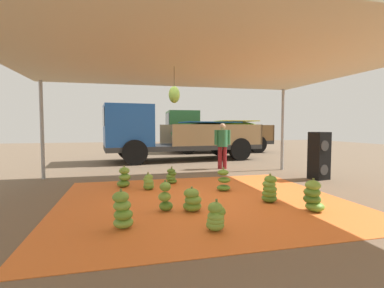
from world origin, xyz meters
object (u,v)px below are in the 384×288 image
object	(u,v)px
cargo_truck_main	(176,134)
worker_0	(222,142)
banana_bunch_0	(224,181)
banana_bunch_7	(270,190)
banana_bunch_2	(171,176)
banana_bunch_3	(124,178)
banana_bunch_4	(123,211)
cargo_truck_far	(214,132)
banana_bunch_1	(216,217)
banana_bunch_5	(165,198)
banana_bunch_8	(313,197)
banana_bunch_6	(192,201)
banana_bunch_9	(149,182)
speaker_stack	(319,156)

from	to	relation	value
cargo_truck_main	worker_0	bearing A→B (deg)	-68.52
banana_bunch_0	banana_bunch_7	distance (m)	1.28
banana_bunch_0	banana_bunch_2	bearing A→B (deg)	133.57
banana_bunch_3	cargo_truck_main	xyz separation A→B (m)	(2.28, 5.28, 0.95)
banana_bunch_4	cargo_truck_far	size ratio (longest dim) A/B	0.09
banana_bunch_3	cargo_truck_far	xyz separation A→B (m)	(5.24, 8.91, 0.98)
banana_bunch_1	banana_bunch_4	xyz separation A→B (m)	(-1.30, 0.40, 0.06)
banana_bunch_0	worker_0	size ratio (longest dim) A/B	0.34
banana_bunch_5	banana_bunch_8	distance (m)	2.60
banana_bunch_8	cargo_truck_far	world-z (taller)	cargo_truck_far
banana_bunch_6	banana_bunch_4	bearing A→B (deg)	-154.40
banana_bunch_4	banana_bunch_9	size ratio (longest dim) A/B	1.41
banana_bunch_7	banana_bunch_9	xyz separation A→B (m)	(-2.22, 1.67, -0.07)
cargo_truck_far	banana_bunch_7	bearing A→B (deg)	-102.59
banana_bunch_8	cargo_truck_far	bearing A→B (deg)	80.26
banana_bunch_9	speaker_stack	xyz separation A→B (m)	(4.85, 0.27, 0.49)
banana_bunch_6	cargo_truck_main	world-z (taller)	cargo_truck_main
banana_bunch_2	banana_bunch_7	xyz separation A→B (m)	(1.58, -2.27, 0.06)
banana_bunch_0	banana_bunch_1	bearing A→B (deg)	-112.46
banana_bunch_1	banana_bunch_5	size ratio (longest dim) A/B	0.81
banana_bunch_0	banana_bunch_8	world-z (taller)	banana_bunch_8
banana_bunch_2	cargo_truck_main	xyz separation A→B (m)	(1.07, 5.11, 0.99)
banana_bunch_1	worker_0	xyz separation A→B (m)	(2.13, 5.68, 0.74)
banana_bunch_3	speaker_stack	size ratio (longest dim) A/B	0.39
banana_bunch_5	speaker_stack	bearing A→B (deg)	23.39
banana_bunch_9	banana_bunch_1	bearing A→B (deg)	-75.84
banana_bunch_5	cargo_truck_far	world-z (taller)	cargo_truck_far
banana_bunch_6	banana_bunch_9	size ratio (longest dim) A/B	1.06
banana_bunch_3	banana_bunch_7	xyz separation A→B (m)	(2.78, -2.10, 0.02)
speaker_stack	banana_bunch_5	bearing A→B (deg)	-156.61
banana_bunch_4	banana_bunch_0	bearing A→B (deg)	40.67
banana_bunch_2	worker_0	distance (m)	3.23
banana_bunch_0	banana_bunch_7	world-z (taller)	banana_bunch_7
banana_bunch_2	banana_bunch_4	xyz separation A→B (m)	(-1.22, -3.05, 0.07)
cargo_truck_far	banana_bunch_4	bearing A→B (deg)	-114.04
banana_bunch_6	cargo_truck_main	distance (m)	7.74
banana_bunch_7	cargo_truck_main	world-z (taller)	cargo_truck_main
banana_bunch_2	banana_bunch_1	bearing A→B (deg)	-88.72
banana_bunch_2	cargo_truck_main	size ratio (longest dim) A/B	0.06
banana_bunch_0	banana_bunch_4	size ratio (longest dim) A/B	0.94
banana_bunch_0	cargo_truck_main	xyz separation A→B (m)	(0.03, 6.21, 0.95)
banana_bunch_4	banana_bunch_7	world-z (taller)	banana_bunch_4
banana_bunch_1	worker_0	distance (m)	6.11
banana_bunch_0	banana_bunch_9	bearing A→B (deg)	163.33
banana_bunch_0	speaker_stack	size ratio (longest dim) A/B	0.41
banana_bunch_4	banana_bunch_7	size ratio (longest dim) A/B	1.03
banana_bunch_0	cargo_truck_main	world-z (taller)	cargo_truck_main
worker_0	banana_bunch_6	bearing A→B (deg)	-115.47
banana_bunch_3	banana_bunch_1	bearing A→B (deg)	-68.67
banana_bunch_1	speaker_stack	bearing A→B (deg)	37.12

